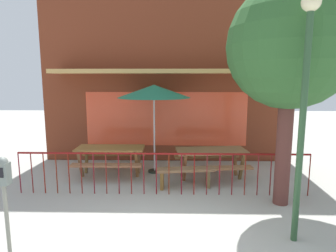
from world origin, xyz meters
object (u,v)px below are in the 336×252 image
Objects in this scene: patio_bench at (185,173)px; parking_meter_near at (3,181)px; patio_umbrella at (154,92)px; street_lamp at (305,85)px; picnic_table_right at (211,155)px; street_tree at (290,47)px; picnic_table_left at (110,153)px.

parking_meter_near is (-2.66, -2.86, 0.82)m from patio_bench.
patio_bench is 3.99m from parking_meter_near.
parking_meter_near is at bearing -114.51° from patio_umbrella.
street_lamp is at bearing 7.63° from parking_meter_near.
street_lamp reaches higher than picnic_table_right.
street_tree is at bearing -50.89° from picnic_table_right.
patio_bench is at bearing 126.55° from street_lamp.
picnic_table_left is at bearing 139.37° from street_lamp.
patio_umbrella reaches higher than picnic_table_left.
street_tree is at bearing 78.55° from street_lamp.
patio_bench is (1.99, -0.88, -0.26)m from picnic_table_left.
parking_meter_near reaches higher than picnic_table_right.
patio_bench is at bearing -134.80° from picnic_table_right.
street_tree reaches higher than picnic_table_right.
patio_umbrella is 2.38m from patio_bench.
picnic_table_right is 2.29m from patio_umbrella.
street_lamp is (0.99, -2.99, 1.89)m from picnic_table_right.
picnic_table_right is at bearing -16.64° from patio_umbrella.
picnic_table_left is 2.20m from patio_bench.
picnic_table_left reaches higher than patio_bench.
picnic_table_right is (2.70, -0.17, 0.00)m from picnic_table_left.
picnic_table_left is 3.84m from parking_meter_near.
street_lamp is (1.69, -2.28, 2.15)m from patio_bench.
patio_bench is at bearing -23.85° from picnic_table_left.
parking_meter_near is (-0.66, -3.74, 0.56)m from picnic_table_left.
picnic_table_right is 0.79× the size of patio_umbrella.
patio_umbrella is 0.55× the size of street_tree.
picnic_table_left is at bearing 176.31° from picnic_table_right.
street_tree is (3.97, -1.74, 2.59)m from picnic_table_left.
picnic_table_right is 0.51× the size of street_lamp.
parking_meter_near is 5.44m from street_tree.
picnic_table_left is 5.21m from street_lamp.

